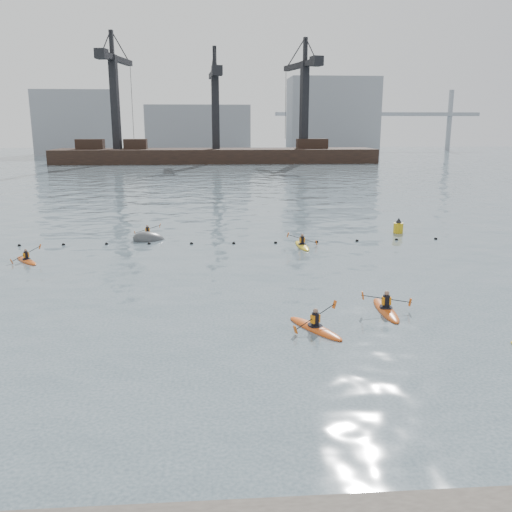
% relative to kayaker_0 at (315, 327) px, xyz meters
% --- Properties ---
extents(ground, '(400.00, 400.00, 0.00)m').
position_rel_kayaker_0_xyz_m(ground, '(-3.79, -5.35, -0.10)').
color(ground, '#394A53').
rests_on(ground, ground).
extents(float_line, '(33.24, 0.73, 0.24)m').
position_rel_kayaker_0_xyz_m(float_line, '(-4.29, 17.19, -0.07)').
color(float_line, black).
rests_on(float_line, ground).
extents(barge_pier, '(72.00, 19.30, 29.50)m').
position_rel_kayaker_0_xyz_m(barge_pier, '(-4.01, 104.65, 1.79)').
color(barge_pier, black).
rests_on(barge_pier, ground).
extents(skyline, '(141.00, 28.00, 22.00)m').
position_rel_kayaker_0_xyz_m(skyline, '(-1.55, 144.93, 9.15)').
color(skyline, gray).
rests_on(skyline, ground).
extents(kayaker_0, '(2.19, 3.14, 1.19)m').
position_rel_kayaker_0_xyz_m(kayaker_0, '(0.00, 0.00, 0.00)').
color(kayaker_0, '#DC5014').
rests_on(kayaker_0, ground).
extents(kayaker_2, '(2.19, 2.56, 1.07)m').
position_rel_kayaker_0_xyz_m(kayaker_2, '(-15.79, 12.73, -0.01)').
color(kayaker_2, '#C54C12').
rests_on(kayaker_2, ground).
extents(kayaker_3, '(2.20, 3.25, 1.15)m').
position_rel_kayaker_0_xyz_m(kayaker_3, '(1.94, 15.70, -0.00)').
color(kayaker_3, yellow).
rests_on(kayaker_3, ground).
extents(kayaker_4, '(2.33, 3.45, 1.10)m').
position_rel_kayaker_0_xyz_m(kayaker_4, '(3.61, 2.00, 0.01)').
color(kayaker_4, '#C34A12').
rests_on(kayaker_4, ground).
extents(kayaker_5, '(2.03, 3.04, 1.04)m').
position_rel_kayaker_0_xyz_m(kayaker_5, '(-9.25, 20.32, -0.01)').
color(kayaker_5, gold).
rests_on(kayaker_5, ground).
extents(mooring_buoy, '(2.99, 2.28, 1.71)m').
position_rel_kayaker_0_xyz_m(mooring_buoy, '(-8.95, 18.70, -0.10)').
color(mooring_buoy, '#3B3D40').
rests_on(mooring_buoy, ground).
extents(nav_buoy, '(0.75, 0.75, 1.37)m').
position_rel_kayaker_0_xyz_m(nav_buoy, '(10.21, 19.97, 0.31)').
color(nav_buoy, '#B98D12').
rests_on(nav_buoy, ground).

